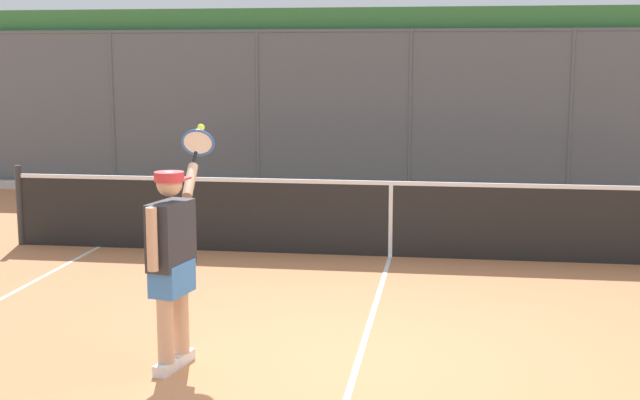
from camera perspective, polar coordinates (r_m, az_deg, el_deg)
name	(u,v)px	position (r m, az deg, el deg)	size (l,w,h in m)	color
ground_plane	(357,364)	(7.21, 2.47, -10.71)	(60.00, 60.00, 0.00)	#C67A4C
fence_backdrop	(412,102)	(16.39, 6.04, 6.44)	(19.82, 1.37, 3.39)	#565B60
tennis_net	(391,218)	(10.91, 4.66, -1.18)	(9.99, 0.09, 1.07)	#2D2D2D
tennis_player	(172,255)	(6.97, -9.69, -3.56)	(0.32, 1.38, 1.89)	silver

